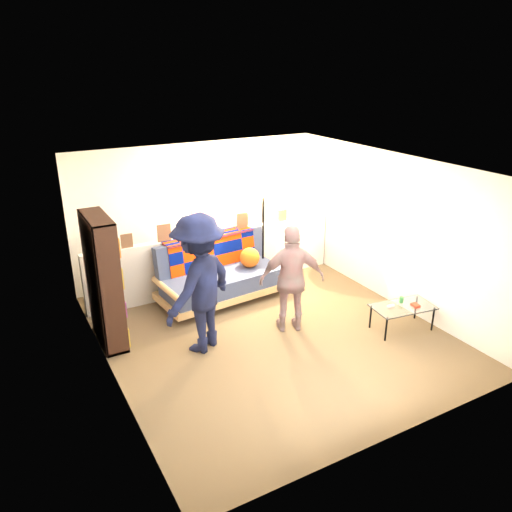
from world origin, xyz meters
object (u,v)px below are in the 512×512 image
at_px(coffee_table, 403,308).
at_px(person_left, 199,284).
at_px(futon_sofa, 221,274).
at_px(person_right, 292,279).
at_px(bookshelf, 104,285).
at_px(floor_lamp, 263,220).

relative_size(coffee_table, person_left, 0.50).
bearing_deg(futon_sofa, person_right, -72.77).
bearing_deg(coffee_table, person_left, 160.66).
distance_m(bookshelf, floor_lamp, 2.93).
xyz_separation_m(futon_sofa, coffee_table, (1.85, -2.22, -0.07)).
height_order(floor_lamp, person_left, person_left).
xyz_separation_m(bookshelf, person_left, (1.07, -0.79, 0.10)).
bearing_deg(coffee_table, bookshelf, 155.27).
height_order(coffee_table, person_right, person_right).
relative_size(person_left, person_right, 1.20).
height_order(bookshelf, floor_lamp, bookshelf).
xyz_separation_m(coffee_table, person_left, (-2.75, 0.97, 0.60)).
xyz_separation_m(futon_sofa, person_left, (-0.90, -1.26, 0.53)).
bearing_deg(bookshelf, coffee_table, -24.73).
height_order(bookshelf, person_left, person_left).
xyz_separation_m(futon_sofa, bookshelf, (-1.96, -0.46, 0.43)).
bearing_deg(futon_sofa, person_left, -125.55).
height_order(futon_sofa, bookshelf, bookshelf).
distance_m(coffee_table, person_left, 2.98).
height_order(futon_sofa, person_left, person_left).
bearing_deg(person_left, bookshelf, -67.16).
xyz_separation_m(bookshelf, floor_lamp, (2.84, 0.64, 0.31)).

